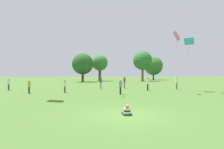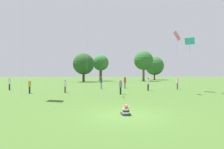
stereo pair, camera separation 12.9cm
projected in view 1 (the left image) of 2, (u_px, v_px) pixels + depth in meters
The scene contains 16 objects.
ground_plane at pixel (126, 115), 9.47m from camera, with size 300.00×300.00×0.00m, color #426628.
seated_toddler at pixel (127, 111), 9.41m from camera, with size 0.49×0.59×0.56m.
person_standing_0 at pixel (65, 85), 20.79m from camera, with size 0.48×0.48×1.53m.
person_standing_1 at pixel (177, 82), 25.66m from camera, with size 0.38×0.38×1.83m.
person_standing_2 at pixel (29, 85), 19.86m from camera, with size 0.39×0.39×1.58m.
person_standing_3 at pixel (124, 81), 27.21m from camera, with size 0.48×0.48×1.84m.
person_standing_4 at pixel (101, 81), 26.39m from camera, with size 0.45×0.45×1.85m.
person_standing_5 at pixel (148, 83), 23.50m from camera, with size 0.36×0.36×1.77m.
person_standing_6 at pixel (9, 83), 24.14m from camera, with size 0.48×0.48×1.67m.
person_standing_7 at pixel (120, 86), 19.01m from camera, with size 0.40×0.40×1.62m.
kite_5 at pixel (177, 37), 20.00m from camera, with size 0.78×1.21×7.09m.
kite_6 at pixel (189, 42), 22.91m from camera, with size 1.49×1.43×6.94m.
distant_tree_0 at pixel (100, 63), 57.37m from camera, with size 5.26×5.26×8.66m.
distant_tree_1 at pixel (83, 64), 50.78m from camera, with size 6.18×6.18×8.33m.
distant_tree_2 at pixel (143, 61), 56.52m from camera, with size 6.16×6.16×9.77m.
distant_tree_3 at pixel (153, 66), 69.41m from camera, with size 7.33×7.33×9.26m.
Camera 1 is at (-1.74, -9.33, 2.20)m, focal length 28.00 mm.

